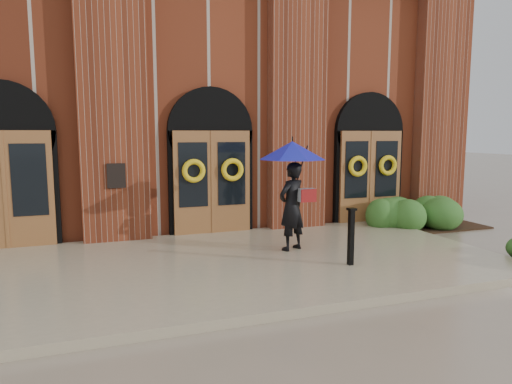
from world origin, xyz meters
name	(u,v)px	position (x,y,z in m)	size (l,w,h in m)	color
ground	(248,269)	(0.00, 0.00, 0.00)	(90.00, 90.00, 0.00)	gray
landing	(245,263)	(0.00, 0.15, 0.07)	(10.00, 5.30, 0.15)	tan
church_building	(170,108)	(0.00, 8.78, 3.50)	(16.20, 12.53, 7.00)	maroon
man_with_umbrella	(292,175)	(1.15, 0.51, 1.74)	(1.89, 1.89, 2.27)	black
metal_post	(351,235)	(1.73, -0.88, 0.71)	(0.15, 0.15, 1.07)	black
hedge_wall_right	(422,213)	(5.73, 2.00, 0.42)	(3.24, 1.30, 0.83)	#2C5A1F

